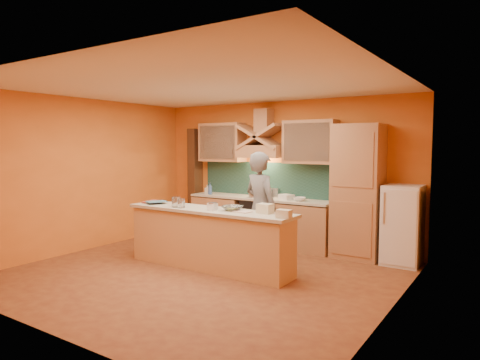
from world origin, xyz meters
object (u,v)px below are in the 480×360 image
Objects in this scene: kitchen_scale at (212,207)px; stove at (260,221)px; fridge at (403,225)px; mixing_bowl at (232,208)px; person at (261,208)px.

stove is at bearing 97.54° from kitchen_scale.
stove is 0.69× the size of fridge.
mixing_bowl is at bearing -71.73° from stove.
person is at bearing 75.39° from mixing_bowl.
mixing_bowl is (-0.15, -0.59, 0.06)m from person.
stove is 2.09m from kitchen_scale.
stove is 2.71m from fridge.
fridge reaches higher than stove.
person is (-1.94, -1.25, 0.27)m from fridge.
person is 14.74× the size of kitchen_scale.
kitchen_scale reaches higher than mixing_bowl.
stove is at bearing -40.22° from person.
mixing_bowl is (-2.09, -1.84, 0.33)m from fridge.
kitchen_scale is at bearing -151.62° from mixing_bowl.
mixing_bowl is at bearing -138.68° from fridge.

